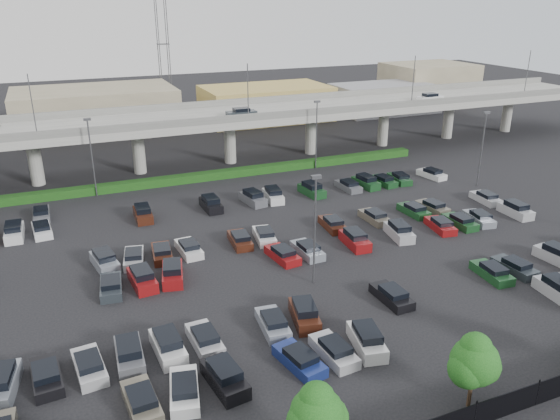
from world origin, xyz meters
The scene contains 9 objects.
ground centered at (0.00, 0.00, 0.00)m, with size 280.00×280.00×0.00m, color black.
overpass centered at (-0.25, 31.97, 6.97)m, with size 150.00×13.00×15.80m.
hedge centered at (0.00, 25.00, 0.55)m, with size 66.00×1.60×1.10m, color #103A11.
fence centered at (-0.05, -28.00, 0.90)m, with size 70.00×0.10×2.00m.
tree_row centered at (0.70, -26.53, 3.52)m, with size 65.07×3.66×5.94m.
parked_cars centered at (-1.34, -2.99, 0.62)m, with size 63.14×41.56×1.67m.
light_poles centered at (-4.13, 2.00, 6.24)m, with size 66.90×48.38×10.30m.
distant_buildings centered at (12.38, 61.81, 3.74)m, with size 138.00×24.00×9.00m.
comm_tower centered at (4.00, 74.00, 15.61)m, with size 2.40×2.40×30.00m.
Camera 1 is at (-19.89, -47.45, 24.38)m, focal length 35.00 mm.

